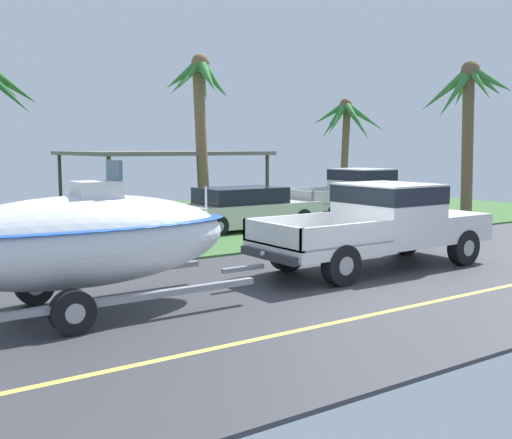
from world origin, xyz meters
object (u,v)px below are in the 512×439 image
(pickup_truck_towing, at_px, (387,221))
(palm_tree_near_right, at_px, (347,123))
(boat_on_trailer, at_px, (82,241))
(palm_tree_far_right, at_px, (468,104))
(palm_tree_far_left, at_px, (201,98))
(carport_awning, at_px, (161,154))
(parked_sedan_near, at_px, (245,209))
(parked_pickup_background, at_px, (361,191))

(pickup_truck_towing, bearing_deg, palm_tree_near_right, 50.57)
(boat_on_trailer, bearing_deg, pickup_truck_towing, 0.00)
(palm_tree_far_right, bearing_deg, pickup_truck_towing, -152.48)
(palm_tree_far_left, bearing_deg, boat_on_trailer, -128.21)
(carport_awning, bearing_deg, parked_sedan_near, -88.77)
(pickup_truck_towing, bearing_deg, carport_awning, 87.29)
(palm_tree_near_right, height_order, palm_tree_far_left, palm_tree_far_left)
(pickup_truck_towing, distance_m, palm_tree_far_right, 10.49)
(boat_on_trailer, distance_m, carport_awning, 14.59)
(palm_tree_near_right, bearing_deg, carport_awning, 177.47)
(pickup_truck_towing, bearing_deg, palm_tree_far_left, 85.35)
(boat_on_trailer, distance_m, palm_tree_far_left, 12.71)
(pickup_truck_towing, xyz_separation_m, parked_pickup_background, (5.95, 6.97, 0.00))
(palm_tree_far_left, distance_m, palm_tree_far_right, 9.53)
(parked_pickup_background, bearing_deg, carport_awning, 134.02)
(palm_tree_far_left, xyz_separation_m, palm_tree_far_right, (8.09, -5.04, -0.20))
(pickup_truck_towing, xyz_separation_m, palm_tree_far_left, (0.79, 9.66, 3.34))
(boat_on_trailer, relative_size, parked_sedan_near, 1.34)
(palm_tree_near_right, bearing_deg, boat_on_trailer, -144.20)
(carport_awning, distance_m, palm_tree_far_right, 11.57)
(pickup_truck_towing, bearing_deg, parked_pickup_background, 49.50)
(parked_sedan_near, bearing_deg, palm_tree_near_right, 30.08)
(palm_tree_near_right, xyz_separation_m, palm_tree_far_right, (-1.07, -7.47, 0.42))
(boat_on_trailer, relative_size, parked_pickup_background, 1.09)
(parked_sedan_near, height_order, palm_tree_near_right, palm_tree_near_right)
(boat_on_trailer, distance_m, parked_sedan_near, 10.13)
(pickup_truck_towing, bearing_deg, boat_on_trailer, -180.00)
(parked_pickup_background, distance_m, carport_awning, 7.82)
(carport_awning, height_order, palm_tree_far_right, palm_tree_far_right)
(pickup_truck_towing, height_order, palm_tree_far_right, palm_tree_far_right)
(palm_tree_near_right, distance_m, palm_tree_far_right, 7.56)
(pickup_truck_towing, relative_size, palm_tree_far_left, 0.99)
(boat_on_trailer, distance_m, parked_pickup_background, 14.55)
(boat_on_trailer, bearing_deg, parked_sedan_near, 41.83)
(pickup_truck_towing, distance_m, parked_pickup_background, 9.16)
(boat_on_trailer, xyz_separation_m, palm_tree_far_right, (15.70, 4.62, 2.99))
(parked_pickup_background, height_order, palm_tree_far_right, palm_tree_far_right)
(pickup_truck_towing, relative_size, parked_sedan_near, 1.24)
(boat_on_trailer, distance_m, palm_tree_far_right, 16.63)
(boat_on_trailer, xyz_separation_m, carport_awning, (7.42, 12.51, 1.20))
(palm_tree_near_right, bearing_deg, parked_sedan_near, -149.92)
(parked_sedan_near, distance_m, palm_tree_near_right, 11.10)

